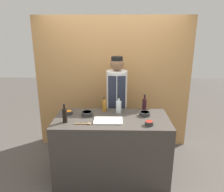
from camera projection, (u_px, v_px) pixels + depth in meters
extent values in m
plane|color=#4C4742|center=(112.00, 175.00, 3.39)|extent=(14.00, 14.00, 0.00)
cube|color=#B7844C|center=(113.00, 83.00, 4.06)|extent=(2.80, 0.18, 2.40)
cube|color=#3D3833|center=(112.00, 148.00, 3.24)|extent=(1.63, 0.78, 0.96)
cylinder|color=#2D2D2D|center=(149.00, 123.00, 2.86)|extent=(0.11, 0.11, 0.06)
cylinder|color=red|center=(149.00, 122.00, 2.86)|extent=(0.09, 0.09, 0.02)
cylinder|color=#2D2D2D|center=(68.00, 112.00, 3.24)|extent=(0.12, 0.12, 0.05)
cylinder|color=orange|center=(68.00, 111.00, 3.24)|extent=(0.10, 0.10, 0.01)
cylinder|color=#2D2D2D|center=(87.00, 114.00, 3.18)|extent=(0.16, 0.16, 0.06)
cylinder|color=silver|center=(87.00, 112.00, 3.18)|extent=(0.13, 0.13, 0.02)
cylinder|color=#2D2D2D|center=(145.00, 114.00, 3.18)|extent=(0.16, 0.16, 0.06)
cylinder|color=brown|center=(145.00, 112.00, 3.18)|extent=(0.13, 0.13, 0.02)
cube|color=white|center=(108.00, 121.00, 2.99)|extent=(0.39, 0.24, 0.02)
cylinder|color=#9E661E|center=(104.00, 106.00, 3.34)|extent=(0.07, 0.07, 0.16)
cylinder|color=#9E661E|center=(104.00, 100.00, 3.31)|extent=(0.03, 0.03, 0.05)
cylinder|color=black|center=(104.00, 98.00, 3.30)|extent=(0.03, 0.03, 0.01)
cylinder|color=black|center=(144.00, 105.00, 3.35)|extent=(0.06, 0.06, 0.19)
cylinder|color=black|center=(145.00, 97.00, 3.32)|extent=(0.03, 0.03, 0.06)
cylinder|color=black|center=(145.00, 95.00, 3.31)|extent=(0.03, 0.03, 0.02)
cylinder|color=black|center=(65.00, 116.00, 2.94)|extent=(0.07, 0.07, 0.19)
cylinder|color=black|center=(64.00, 107.00, 2.90)|extent=(0.03, 0.03, 0.06)
cylinder|color=black|center=(64.00, 104.00, 2.89)|extent=(0.03, 0.03, 0.02)
cylinder|color=silver|center=(119.00, 107.00, 3.28)|extent=(0.08, 0.08, 0.18)
cylinder|color=silver|center=(119.00, 100.00, 3.25)|extent=(0.03, 0.03, 0.05)
cylinder|color=black|center=(119.00, 98.00, 3.24)|extent=(0.04, 0.04, 0.01)
cylinder|color=#B2844C|center=(81.00, 124.00, 2.90)|extent=(0.18, 0.02, 0.02)
ellipsoid|color=#B2844C|center=(89.00, 123.00, 2.89)|extent=(0.05, 0.04, 0.02)
cylinder|color=#28282D|center=(117.00, 131.00, 3.84)|extent=(0.25, 0.25, 0.90)
cylinder|color=silver|center=(117.00, 89.00, 3.62)|extent=(0.34, 0.34, 0.62)
cube|color=#232838|center=(117.00, 94.00, 3.47)|extent=(0.27, 0.02, 0.57)
sphere|color=brown|center=(117.00, 64.00, 3.49)|extent=(0.22, 0.22, 0.22)
cylinder|color=black|center=(117.00, 59.00, 3.47)|extent=(0.19, 0.19, 0.08)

